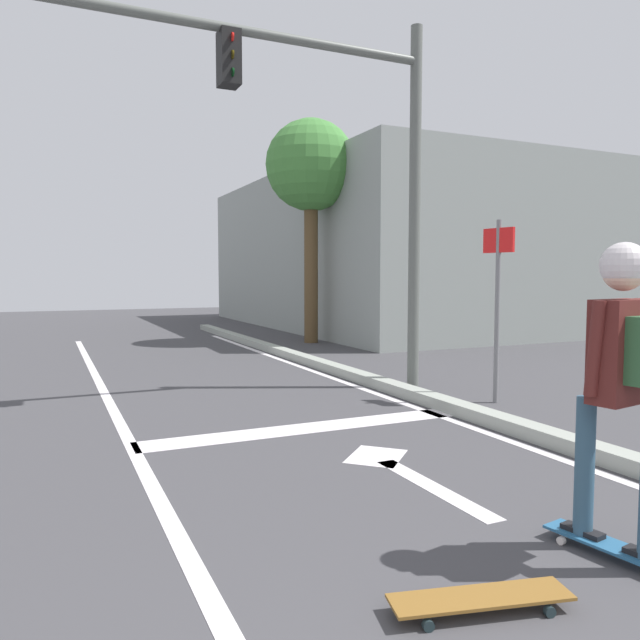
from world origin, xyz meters
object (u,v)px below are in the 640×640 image
Objects in this scene: traffic_signal_mast at (332,134)px; roadside_tree at (311,169)px; skateboard at (614,548)px; spare_skateboard at (481,598)px; street_sign_post at (498,284)px; skater at (624,356)px.

roadside_tree is at bearing 68.73° from traffic_signal_mast.
spare_skateboard is at bearing -173.45° from skateboard.
roadside_tree is at bearing 75.02° from skateboard.
skateboard is at bearing 6.55° from spare_skateboard.
spare_skateboard is at bearing -131.64° from street_sign_post.
traffic_signal_mast reaches higher than skateboard.
skateboard is 0.48× the size of skater.
spare_skateboard is 0.17× the size of roadside_tree.
skateboard is at bearing -122.10° from street_sign_post.
spare_skateboard is 12.16m from roadside_tree.
street_sign_post is at bearing 48.36° from spare_skateboard.
skateboard is 0.16× the size of roadside_tree.
skater reaches higher than spare_skateboard.
skater is 0.74× the size of street_sign_post.
skater is 11.46m from roadside_tree.
roadside_tree is (3.89, 10.82, 3.98)m from spare_skateboard.
traffic_signal_mast reaches higher than spare_skateboard.
traffic_signal_mast reaches higher than street_sign_post.
skateboard is 1.08m from skater.
spare_skateboard is 0.17× the size of traffic_signal_mast.
skater is 5.40m from traffic_signal_mast.
traffic_signal_mast is (1.62, 4.97, 3.33)m from spare_skateboard.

